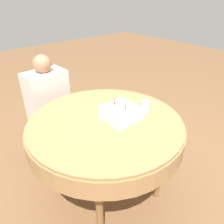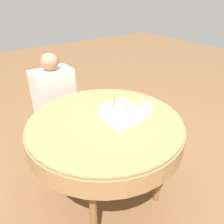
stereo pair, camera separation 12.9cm
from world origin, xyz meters
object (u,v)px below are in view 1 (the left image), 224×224
(chair, at_px, (47,114))
(person, at_px, (49,100))
(drinking_glass, at_px, (145,107))
(birthday_cake, at_px, (121,113))

(chair, distance_m, person, 0.22)
(chair, height_order, drinking_glass, drinking_glass)
(drinking_glass, bearing_deg, person, 112.31)
(person, bearing_deg, drinking_glass, -70.53)
(person, height_order, birthday_cake, person)
(chair, relative_size, person, 0.78)
(chair, bearing_deg, drinking_glass, -72.02)
(chair, xyz_separation_m, birthday_cake, (0.17, -0.95, 0.37))
(birthday_cake, relative_size, drinking_glass, 2.47)
(person, height_order, drinking_glass, person)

